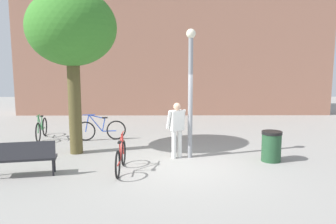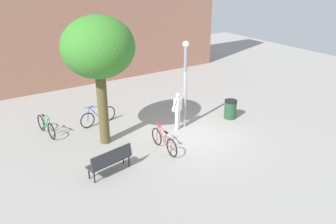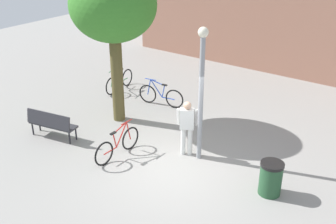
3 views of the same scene
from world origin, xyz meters
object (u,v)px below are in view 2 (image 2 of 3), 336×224
at_px(bicycle_blue, 98,116).
at_px(trash_bin, 230,109).
at_px(lamppost, 185,78).
at_px(park_bench, 110,160).
at_px(bicycle_red, 164,141).
at_px(person_by_lamppost, 178,108).
at_px(plaza_tree, 98,49).
at_px(bicycle_green, 46,126).

relative_size(bicycle_blue, trash_bin, 2.03).
xyz_separation_m(lamppost, park_bench, (-4.32, -1.73, -1.69)).
distance_m(lamppost, park_bench, 4.95).
relative_size(park_bench, trash_bin, 1.88).
distance_m(bicycle_red, trash_bin, 4.35).
xyz_separation_m(person_by_lamppost, park_bench, (-3.92, -1.68, -0.42)).
height_order(bicycle_red, trash_bin, bicycle_red).
relative_size(plaza_tree, bicycle_blue, 2.81).
bearing_deg(bicycle_green, plaza_tree, -48.06).
xyz_separation_m(bicycle_green, bicycle_blue, (2.23, -0.21, 0.00)).
xyz_separation_m(person_by_lamppost, bicycle_blue, (-2.70, 2.34, -0.58)).
bearing_deg(person_by_lamppost, lamppost, 6.73).
bearing_deg(bicycle_green, park_bench, -76.48).
xyz_separation_m(plaza_tree, trash_bin, (5.89, -0.93, -3.37)).
bearing_deg(bicycle_green, person_by_lamppost, -27.36).
height_order(person_by_lamppost, bicycle_green, person_by_lamppost).
height_order(plaza_tree, trash_bin, plaza_tree).
bearing_deg(park_bench, bicycle_blue, 73.17).
distance_m(park_bench, trash_bin, 6.79).
bearing_deg(person_by_lamppost, trash_bin, -7.48).
bearing_deg(person_by_lamppost, bicycle_red, -139.91).
bearing_deg(bicycle_blue, plaza_tree, -104.18).
xyz_separation_m(lamppost, trash_bin, (2.34, -0.41, -1.79)).
bearing_deg(bicycle_blue, person_by_lamppost, -40.90).
relative_size(plaza_tree, bicycle_green, 2.79).
height_order(plaza_tree, bicycle_green, plaza_tree).
bearing_deg(plaza_tree, lamppost, -8.33).
distance_m(person_by_lamppost, trash_bin, 2.81).
bearing_deg(bicycle_blue, trash_bin, -26.40).
relative_size(park_bench, bicycle_blue, 0.93).
bearing_deg(bicycle_red, person_by_lamppost, 40.09).
height_order(lamppost, trash_bin, lamppost).
distance_m(plaza_tree, bicycle_red, 4.23).
relative_size(person_by_lamppost, trash_bin, 1.89).
height_order(lamppost, plaza_tree, plaza_tree).
relative_size(person_by_lamppost, bicycle_red, 0.92).
bearing_deg(bicycle_green, trash_bin, -20.79).
distance_m(plaza_tree, bicycle_blue, 3.89).
relative_size(lamppost, bicycle_red, 2.10).
xyz_separation_m(park_bench, trash_bin, (6.66, 1.32, -0.10)).
height_order(lamppost, bicycle_red, lamppost).
relative_size(bicycle_red, trash_bin, 2.05).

